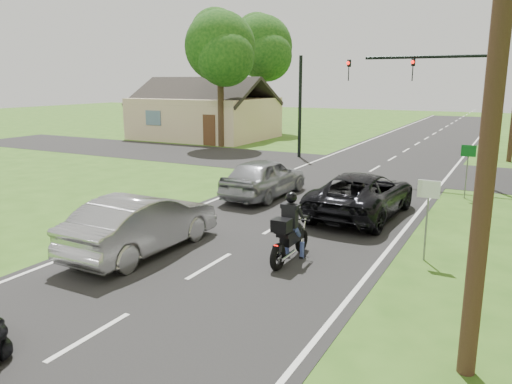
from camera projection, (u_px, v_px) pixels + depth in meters
ground at (210, 266)px, 12.58m from camera, size 140.00×140.00×0.00m
road at (338, 190)px, 21.20m from camera, size 8.00×100.00×0.01m
cross_road at (375, 169)px, 26.38m from camera, size 60.00×7.00×0.01m
motorcycle_rider at (289, 234)px, 12.78m from camera, size 0.61×2.15×1.85m
dark_suv at (362, 194)px, 17.09m from camera, size 2.74×5.54×1.51m
silver_sedan at (142, 223)px, 13.48m from camera, size 1.73×4.83×1.59m
silver_suv at (264, 177)px, 19.90m from camera, size 1.98×4.70×1.59m
traffic_signal at (442, 90)px, 22.22m from camera, size 6.38×0.44×6.00m
signal_pole_far at (300, 107)px, 29.82m from camera, size 0.20×0.20×6.00m
utility_pole_near at (499, 44)px, 6.91m from camera, size 1.60×0.28×10.00m
sign_white at (428, 201)px, 12.65m from camera, size 0.55×0.07×2.12m
sign_green at (468, 158)px, 19.47m from camera, size 0.55×0.07×2.12m
tree_left_near at (222, 50)px, 33.55m from camera, size 5.12×4.96×9.22m
tree_left_far at (263, 50)px, 42.92m from camera, size 5.76×5.58×10.14m
house at (205, 116)px, 40.18m from camera, size 10.20×8.00×4.84m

